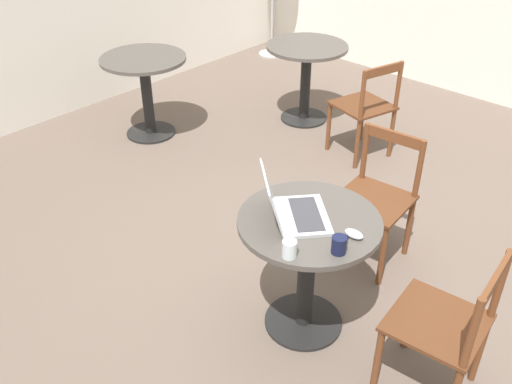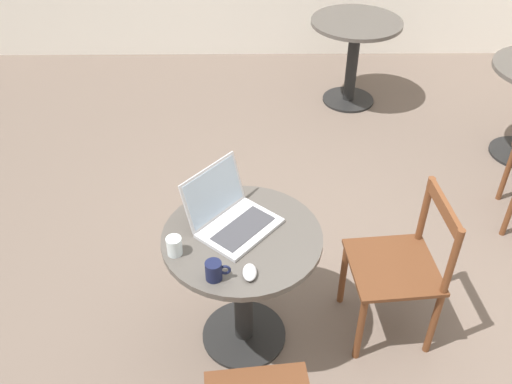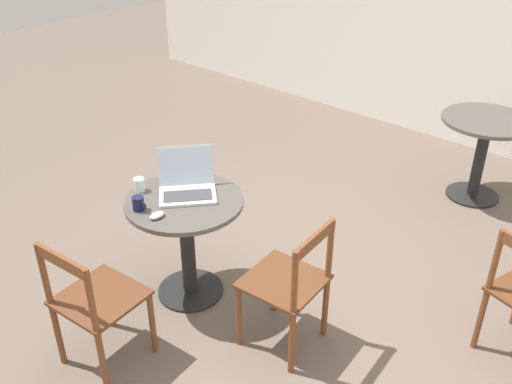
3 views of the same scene
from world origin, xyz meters
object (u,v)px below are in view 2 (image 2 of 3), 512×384
at_px(chair_near_right, 401,267).
at_px(mouse, 250,272).
at_px(cafe_table_near, 243,266).
at_px(mug, 214,271).
at_px(cafe_table_far, 354,44).
at_px(laptop, 231,216).
at_px(drinking_glass, 174,246).

xyz_separation_m(chair_near_right, mouse, (-0.75, -0.32, 0.31)).
distance_m(chair_near_right, mouse, 0.87).
relative_size(cafe_table_near, mug, 6.83).
height_order(cafe_table_far, laptop, laptop).
xyz_separation_m(chair_near_right, drinking_glass, (-1.08, -0.18, 0.33)).
distance_m(laptop, mug, 0.34).
bearing_deg(cafe_table_near, laptop, 123.64).
bearing_deg(mouse, cafe_table_near, 98.08).
xyz_separation_m(mug, drinking_glass, (-0.18, 0.15, -0.00)).
distance_m(chair_near_right, drinking_glass, 1.14).
bearing_deg(mug, drinking_glass, 140.54).
bearing_deg(laptop, drinking_glass, -142.82).
distance_m(cafe_table_near, mug, 0.37).
distance_m(cafe_table_near, chair_near_right, 0.80).
bearing_deg(chair_near_right, drinking_glass, -170.40).
relative_size(mouse, drinking_glass, 1.14).
relative_size(chair_near_right, mouse, 8.45).
bearing_deg(chair_near_right, mouse, -157.24).
relative_size(chair_near_right, laptop, 1.77).
bearing_deg(cafe_table_far, mouse, -107.38).
height_order(cafe_table_far, drinking_glass, drinking_glass).
bearing_deg(drinking_glass, mouse, -22.11).
height_order(chair_near_right, mouse, chair_near_right).
bearing_deg(laptop, mug, -100.55).
relative_size(cafe_table_far, mug, 6.83).
bearing_deg(drinking_glass, cafe_table_near, 20.64).
distance_m(cafe_table_far, mug, 2.96).
xyz_separation_m(cafe_table_far, mug, (-1.01, -2.78, 0.25)).
xyz_separation_m(cafe_table_far, chair_near_right, (-0.11, -2.44, -0.09)).
bearing_deg(laptop, cafe_table_near, -56.36).
relative_size(cafe_table_near, mouse, 7.39).
distance_m(chair_near_right, laptop, 0.90).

